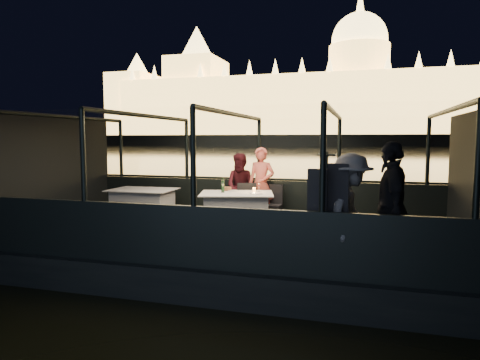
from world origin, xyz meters
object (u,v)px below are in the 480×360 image
(dining_table_central, at_px, (237,212))
(passenger_stripe, at_px, (350,211))
(wine_bottle, at_px, (223,185))
(person_man_maroon, at_px, (241,188))
(dining_table_aft, at_px, (143,205))
(coat_stand, at_px, (326,209))
(chair_port_left, at_px, (244,204))
(person_woman_coral, at_px, (261,189))
(chair_port_right, at_px, (272,203))
(passenger_dark, at_px, (391,211))

(dining_table_central, distance_m, passenger_stripe, 3.14)
(passenger_stripe, relative_size, wine_bottle, 5.51)
(person_man_maroon, bearing_deg, dining_table_aft, -160.30)
(dining_table_central, distance_m, wine_bottle, 0.60)
(passenger_stripe, bearing_deg, coat_stand, 138.33)
(chair_port_left, xyz_separation_m, passenger_stripe, (2.26, -2.68, 0.40))
(chair_port_left, height_order, person_woman_coral, person_woman_coral)
(dining_table_central, bearing_deg, person_woman_coral, 75.17)
(person_woman_coral, height_order, wine_bottle, person_woman_coral)
(chair_port_right, bearing_deg, wine_bottle, -133.38)
(dining_table_aft, height_order, person_man_maroon, person_man_maroon)
(chair_port_right, height_order, passenger_stripe, passenger_stripe)
(chair_port_left, bearing_deg, dining_table_central, -110.02)
(dining_table_central, bearing_deg, passenger_stripe, -43.00)
(wine_bottle, bearing_deg, dining_table_aft, 172.34)
(person_man_maroon, xyz_separation_m, wine_bottle, (-0.10, -1.04, 0.17))
(coat_stand, distance_m, wine_bottle, 3.26)
(chair_port_left, height_order, passenger_stripe, passenger_stripe)
(dining_table_aft, distance_m, chair_port_right, 2.88)
(chair_port_left, bearing_deg, chair_port_right, 13.28)
(chair_port_left, xyz_separation_m, chair_port_right, (0.54, 0.34, 0.00))
(dining_table_central, height_order, dining_table_aft, dining_table_central)
(person_woman_coral, bearing_deg, dining_table_central, -99.03)
(person_man_maroon, bearing_deg, passenger_dark, -46.39)
(chair_port_left, height_order, wine_bottle, wine_bottle)
(dining_table_central, relative_size, wine_bottle, 4.81)
(coat_stand, xyz_separation_m, passenger_stripe, (0.31, 0.23, -0.05))
(person_man_maroon, bearing_deg, dining_table_central, -80.53)
(dining_table_aft, height_order, passenger_dark, passenger_dark)
(chair_port_right, xyz_separation_m, coat_stand, (1.41, -3.25, 0.45))
(dining_table_aft, bearing_deg, chair_port_left, 7.22)
(dining_table_aft, xyz_separation_m, passenger_dark, (5.07, -2.27, 0.47))
(coat_stand, relative_size, person_woman_coral, 1.01)
(chair_port_left, distance_m, coat_stand, 3.53)
(coat_stand, distance_m, person_woman_coral, 3.77)
(dining_table_aft, bearing_deg, dining_table_central, -6.88)
(chair_port_right, relative_size, passenger_stripe, 0.51)
(chair_port_right, relative_size, wine_bottle, 2.78)
(dining_table_central, xyz_separation_m, coat_stand, (1.96, -2.35, 0.51))
(chair_port_left, relative_size, person_woman_coral, 0.53)
(passenger_stripe, bearing_deg, wine_bottle, 62.47)
(passenger_stripe, bearing_deg, chair_port_right, 41.85)
(dining_table_aft, relative_size, passenger_stripe, 0.84)
(person_woman_coral, xyz_separation_m, person_man_maroon, (-0.46, 0.03, 0.00))
(dining_table_aft, bearing_deg, person_woman_coral, 16.51)
(dining_table_aft, relative_size, coat_stand, 0.83)
(passenger_dark, bearing_deg, dining_table_aft, -117.54)
(person_woman_coral, bearing_deg, chair_port_left, -113.40)
(chair_port_right, relative_size, person_man_maroon, 0.55)
(dining_table_aft, height_order, chair_port_left, chair_port_left)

